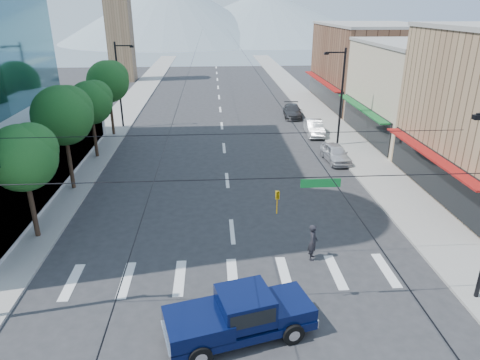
{
  "coord_description": "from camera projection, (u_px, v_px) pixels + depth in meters",
  "views": [
    {
      "loc": [
        -0.98,
        -16.28,
        12.44
      ],
      "look_at": [
        0.51,
        6.7,
        3.0
      ],
      "focal_mm": 32.0,
      "sensor_mm": 36.0,
      "label": 1
    }
  ],
  "objects": [
    {
      "name": "ground",
      "position": [
        238.0,
        295.0,
        19.81
      ],
      "size": [
        160.0,
        160.0,
        0.0
      ],
      "primitive_type": "plane",
      "color": "#28282B",
      "rests_on": "ground"
    },
    {
      "name": "lamp_pole_nw",
      "position": [
        120.0,
        82.0,
        45.0
      ],
      "size": [
        2.0,
        0.25,
        9.0
      ],
      "color": "black",
      "rests_on": "ground"
    },
    {
      "name": "pickup_truck",
      "position": [
        239.0,
        315.0,
        16.95
      ],
      "size": [
        6.33,
        3.55,
        2.03
      ],
      "rotation": [
        0.0,
        0.0,
        0.25
      ],
      "color": "#07113A",
      "rests_on": "ground"
    },
    {
      "name": "sidewalk_right",
      "position": [
        309.0,
        104.0,
        57.43
      ],
      "size": [
        4.0,
        120.0,
        0.15
      ],
      "primitive_type": "cube",
      "color": "gray",
      "rests_on": "ground"
    },
    {
      "name": "tree_far",
      "position": [
        109.0,
        80.0,
        42.05
      ],
      "size": [
        4.09,
        4.09,
        7.52
      ],
      "color": "black",
      "rests_on": "ground"
    },
    {
      "name": "sidewalk_left",
      "position": [
        128.0,
        107.0,
        56.0
      ],
      "size": [
        4.0,
        120.0,
        0.15
      ],
      "primitive_type": "cube",
      "color": "gray",
      "rests_on": "ground"
    },
    {
      "name": "parked_car_near",
      "position": [
        336.0,
        153.0,
        36.42
      ],
      "size": [
        2.0,
        4.41,
        1.47
      ],
      "primitive_type": "imported",
      "rotation": [
        0.0,
        0.0,
        0.06
      ],
      "color": "#BDBCC2",
      "rests_on": "ground"
    },
    {
      "name": "pedestrian",
      "position": [
        313.0,
        242.0,
        22.28
      ],
      "size": [
        0.65,
        0.82,
        1.99
      ],
      "primitive_type": "imported",
      "rotation": [
        0.0,
        0.0,
        1.31
      ],
      "color": "black",
      "rests_on": "ground"
    },
    {
      "name": "parked_car_mid",
      "position": [
        314.0,
        128.0,
        43.91
      ],
      "size": [
        1.9,
        4.71,
        1.52
      ],
      "primitive_type": "imported",
      "rotation": [
        0.0,
        0.0,
        -0.06
      ],
      "color": "silver",
      "rests_on": "ground"
    },
    {
      "name": "clock_tower",
      "position": [
        118.0,
        17.0,
        72.03
      ],
      "size": [
        4.8,
        4.8,
        20.4
      ],
      "color": "#8C6B4C",
      "rests_on": "ground"
    },
    {
      "name": "shop_mid",
      "position": [
        429.0,
        93.0,
        41.46
      ],
      "size": [
        12.0,
        14.0,
        9.0
      ],
      "primitive_type": "cube",
      "color": "tan",
      "rests_on": "ground"
    },
    {
      "name": "shop_far",
      "position": [
        372.0,
        66.0,
        56.04
      ],
      "size": [
        12.0,
        18.0,
        10.0
      ],
      "primitive_type": "cube",
      "color": "brown",
      "rests_on": "ground"
    },
    {
      "name": "parked_car_far",
      "position": [
        293.0,
        111.0,
        51.0
      ],
      "size": [
        2.47,
        5.16,
        1.45
      ],
      "primitive_type": "imported",
      "rotation": [
        0.0,
        0.0,
        -0.09
      ],
      "color": "#333335",
      "rests_on": "ground"
    },
    {
      "name": "mountain_right",
      "position": [
        265.0,
        15.0,
        165.32
      ],
      "size": [
        90.0,
        90.0,
        18.0
      ],
      "primitive_type": "cone",
      "color": "gray",
      "rests_on": "ground"
    },
    {
      "name": "lamp_pole_ne",
      "position": [
        340.0,
        94.0,
        38.89
      ],
      "size": [
        2.0,
        0.25,
        9.0
      ],
      "color": "black",
      "rests_on": "ground"
    },
    {
      "name": "tree_midfar",
      "position": [
        92.0,
        101.0,
        35.81
      ],
      "size": [
        3.65,
        3.64,
        6.71
      ],
      "color": "black",
      "rests_on": "ground"
    },
    {
      "name": "tree_near",
      "position": [
        25.0,
        155.0,
        22.89
      ],
      "size": [
        3.65,
        3.64,
        6.71
      ],
      "color": "black",
      "rests_on": "ground"
    },
    {
      "name": "signal_rig",
      "position": [
        244.0,
        215.0,
        17.14
      ],
      "size": [
        21.8,
        0.2,
        9.0
      ],
      "color": "black",
      "rests_on": "ground"
    },
    {
      "name": "mountain_left",
      "position": [
        171.0,
        9.0,
        153.23
      ],
      "size": [
        80.0,
        80.0,
        22.0
      ],
      "primitive_type": "cone",
      "color": "gray",
      "rests_on": "ground"
    },
    {
      "name": "tree_midnear",
      "position": [
        65.0,
        114.0,
        29.12
      ],
      "size": [
        4.09,
        4.09,
        7.52
      ],
      "color": "black",
      "rests_on": "ground"
    }
  ]
}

